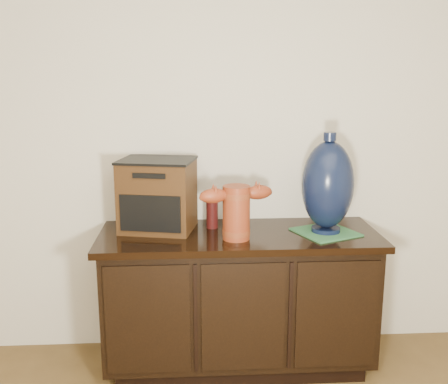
{
  "coord_description": "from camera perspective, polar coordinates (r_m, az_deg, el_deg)",
  "views": [
    {
      "loc": [
        -0.24,
        -0.38,
        1.57
      ],
      "look_at": [
        -0.08,
        2.18,
        0.99
      ],
      "focal_mm": 42.0,
      "sensor_mm": 36.0,
      "label": 1
    }
  ],
  "objects": [
    {
      "name": "sideboard",
      "position": [
        2.88,
        1.6,
        -11.51
      ],
      "size": [
        1.46,
        0.56,
        0.75
      ],
      "color": "black",
      "rests_on": "ground"
    },
    {
      "name": "terracotta_vessel",
      "position": [
        2.61,
        1.35,
        -1.89
      ],
      "size": [
        0.39,
        0.17,
        0.27
      ],
      "rotation": [
        0.0,
        0.0,
        0.27
      ],
      "color": "maroon",
      "rests_on": "sideboard"
    },
    {
      "name": "tv_radio",
      "position": [
        2.78,
        -7.23,
        -0.3
      ],
      "size": [
        0.43,
        0.38,
        0.38
      ],
      "rotation": [
        0.0,
        0.0,
        -0.21
      ],
      "color": "#39210E",
      "rests_on": "sideboard"
    },
    {
      "name": "green_mat",
      "position": [
        2.8,
        11.0,
        -4.3
      ],
      "size": [
        0.37,
        0.37,
        0.01
      ],
      "primitive_type": "cube",
      "rotation": [
        0.0,
        0.0,
        0.41
      ],
      "color": "#2E673A",
      "rests_on": "sideboard"
    },
    {
      "name": "lamp_base",
      "position": [
        2.74,
        11.22,
        0.72
      ],
      "size": [
        0.35,
        0.35,
        0.52
      ],
      "rotation": [
        0.0,
        0.0,
        0.41
      ],
      "color": "black",
      "rests_on": "green_mat"
    },
    {
      "name": "spray_can",
      "position": [
        2.81,
        -1.3,
        -2.15
      ],
      "size": [
        0.06,
        0.06,
        0.18
      ],
      "color": "#570F0F",
      "rests_on": "sideboard"
    }
  ]
}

